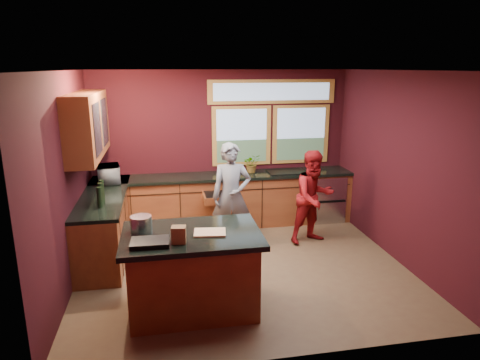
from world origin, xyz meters
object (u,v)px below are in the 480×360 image
object	(u,v)px
person_grey	(231,196)
stock_pot	(141,224)
island	(193,271)
cutting_board	(210,232)
person_red	(314,197)

from	to	relation	value
person_grey	stock_pot	distance (m)	2.03
island	cutting_board	xyz separation A→B (m)	(0.20, -0.05, 0.48)
island	cutting_board	distance (m)	0.52
island	stock_pot	bearing A→B (deg)	164.74
person_red	cutting_board	xyz separation A→B (m)	(-1.84, -1.70, 0.21)
person_grey	cutting_board	xyz separation A→B (m)	(-0.53, -1.75, 0.13)
island	person_grey	xyz separation A→B (m)	(0.73, 1.70, 0.35)
person_red	stock_pot	xyz separation A→B (m)	(-2.59, -1.50, 0.29)
cutting_board	person_grey	bearing A→B (deg)	73.08
stock_pot	person_red	bearing A→B (deg)	29.95
island	person_red	xyz separation A→B (m)	(2.04, 1.65, 0.27)
person_grey	cutting_board	bearing A→B (deg)	-103.70
person_grey	stock_pot	xyz separation A→B (m)	(-1.28, -1.55, 0.21)
person_red	stock_pot	distance (m)	3.01
person_red	cutting_board	bearing A→B (deg)	-154.27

